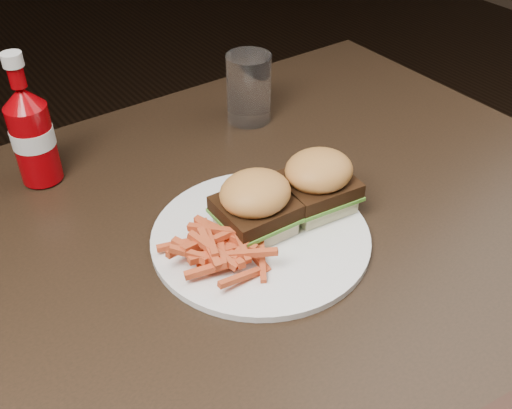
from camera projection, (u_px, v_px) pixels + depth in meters
dining_table at (203, 270)px, 0.74m from camera, size 1.20×0.80×0.04m
plate at (261, 237)px, 0.75m from camera, size 0.27×0.27×0.01m
sandwich_half_a at (255, 223)px, 0.75m from camera, size 0.08×0.08×0.02m
sandwich_half_b at (317, 200)px, 0.78m from camera, size 0.09×0.08×0.02m
fries_pile at (224, 242)px, 0.70m from camera, size 0.13×0.13×0.04m
ketchup_bottle at (34, 143)px, 0.82m from camera, size 0.07×0.07×0.11m
tumbler at (249, 89)px, 0.96m from camera, size 0.08×0.08×0.11m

